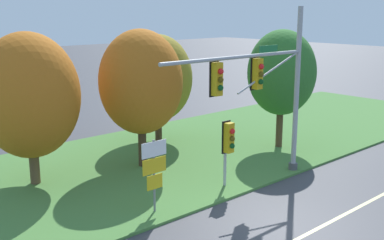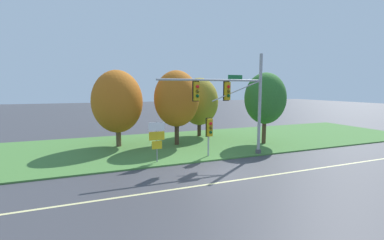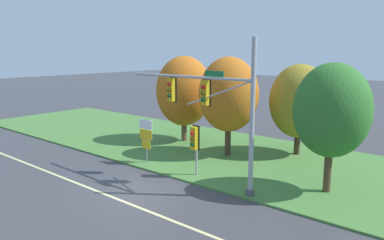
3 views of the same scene
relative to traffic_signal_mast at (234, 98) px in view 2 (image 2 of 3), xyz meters
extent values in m
plane|color=#3D3D42|center=(-2.66, -2.89, -4.22)|extent=(160.00, 160.00, 0.00)
cube|color=beige|center=(-2.66, -4.09, -4.21)|extent=(36.00, 0.16, 0.01)
cube|color=#477A38|center=(-2.66, 5.36, -4.17)|extent=(48.00, 11.50, 0.10)
cylinder|color=#9EA0A5|center=(2.10, 0.00, -0.51)|extent=(0.22, 0.22, 7.21)
cylinder|color=#4C4C51|center=(2.10, 0.00, -3.97)|extent=(0.40, 0.40, 0.30)
cylinder|color=#9EA0A5|center=(-1.70, 0.00, 1.20)|extent=(7.59, 0.14, 0.14)
cylinder|color=#9EA0A5|center=(0.20, 0.00, 0.50)|extent=(3.82, 0.08, 1.48)
cube|color=gold|center=(-0.56, 0.00, 0.47)|extent=(0.34, 0.28, 1.22)
cube|color=black|center=(-0.56, 0.16, 0.47)|extent=(0.46, 0.04, 1.34)
sphere|color=red|center=(-0.56, -0.17, 0.77)|extent=(0.22, 0.22, 0.22)
sphere|color=#51420C|center=(-0.56, -0.17, 0.47)|extent=(0.22, 0.22, 0.22)
sphere|color=#0C4219|center=(-0.56, -0.17, 0.17)|extent=(0.22, 0.22, 0.22)
cube|color=gold|center=(-2.83, 0.00, 0.47)|extent=(0.34, 0.28, 1.22)
cube|color=black|center=(-2.83, 0.16, 0.47)|extent=(0.46, 0.04, 1.34)
sphere|color=red|center=(-2.83, -0.17, 0.77)|extent=(0.22, 0.22, 0.22)
sphere|color=#51420C|center=(-2.83, -0.17, 0.47)|extent=(0.22, 0.22, 0.22)
sphere|color=#0C4219|center=(-2.83, -0.17, 0.17)|extent=(0.22, 0.22, 0.22)
cube|color=#196B33|center=(0.00, -0.05, 1.42)|extent=(1.10, 0.04, 0.28)
cylinder|color=#9EA0A5|center=(-1.65, 0.67, -2.81)|extent=(0.12, 0.12, 2.62)
cube|color=gold|center=(-1.65, 0.47, -2.05)|extent=(0.34, 0.28, 1.22)
cube|color=black|center=(-1.65, 0.63, -2.05)|extent=(0.46, 0.04, 1.34)
sphere|color=red|center=(-1.65, 0.29, -1.75)|extent=(0.22, 0.22, 0.22)
sphere|color=#51420C|center=(-1.65, 0.29, -2.05)|extent=(0.22, 0.22, 0.22)
sphere|color=#0C4219|center=(-1.65, 0.29, -2.35)|extent=(0.22, 0.22, 0.22)
cylinder|color=slate|center=(-5.39, 0.53, -2.79)|extent=(0.08, 0.08, 2.65)
cube|color=white|center=(-5.39, 0.50, -1.79)|extent=(1.06, 0.03, 0.55)
cube|color=gold|center=(-5.39, 0.50, -2.40)|extent=(1.02, 0.03, 0.55)
cube|color=gold|center=(-5.39, 0.50, -3.00)|extent=(0.67, 0.03, 0.53)
cylinder|color=brown|center=(-7.31, 6.15, -2.83)|extent=(0.41, 0.41, 2.58)
ellipsoid|color=#B76019|center=(-7.31, 6.15, -0.42)|extent=(4.08, 4.08, 5.10)
cylinder|color=#423021|center=(-2.61, 5.02, -2.68)|extent=(0.38, 0.38, 2.87)
ellipsoid|color=#B76019|center=(-2.61, 5.02, -0.21)|extent=(3.77, 3.77, 4.71)
cylinder|color=#423021|center=(0.72, 8.05, -2.91)|extent=(0.38, 0.38, 2.42)
ellipsoid|color=olive|center=(0.72, 8.05, -0.66)|extent=(3.76, 3.76, 4.70)
cylinder|color=#4C3823|center=(4.63, 2.79, -2.64)|extent=(0.35, 0.35, 2.95)
ellipsoid|color=#2D6B28|center=(4.63, 2.79, -0.20)|extent=(3.51, 3.51, 4.38)
camera|label=1|loc=(-15.18, -12.30, 2.95)|focal=45.00mm
camera|label=2|loc=(-9.09, -15.54, 0.67)|focal=24.00mm
camera|label=3|loc=(10.58, -14.31, 2.51)|focal=35.00mm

